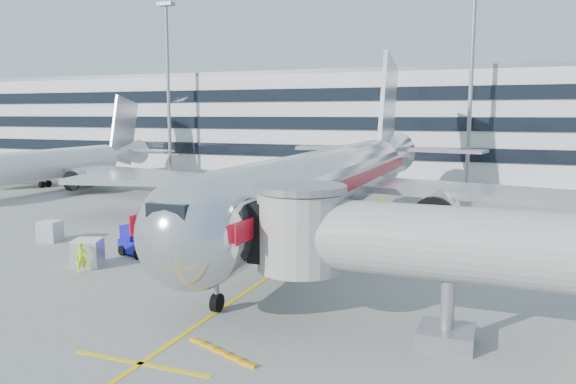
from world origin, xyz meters
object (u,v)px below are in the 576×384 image
(ramp_worker, at_px, (81,258))
(baggage_tug, at_px, (137,242))
(main_jet, at_px, (336,179))
(cargo_container_right, at_px, (148,232))
(cargo_container_left, at_px, (50,231))
(belt_loader, at_px, (185,247))
(cargo_container_front, at_px, (88,253))

(ramp_worker, bearing_deg, baggage_tug, 36.49)
(main_jet, xyz_separation_m, cargo_container_right, (-11.36, -9.12, -3.33))
(cargo_container_left, relative_size, ramp_worker, 0.93)
(cargo_container_left, xyz_separation_m, ramp_worker, (7.89, -5.71, 0.13))
(belt_loader, xyz_separation_m, ramp_worker, (-3.62, -5.58, 0.27))
(main_jet, distance_m, baggage_tug, 16.07)
(main_jet, height_order, cargo_container_front, main_jet)
(belt_loader, xyz_separation_m, baggage_tug, (-3.03, -0.95, 0.25))
(cargo_container_right, distance_m, ramp_worker, 7.58)
(main_jet, distance_m, cargo_container_left, 21.86)
(main_jet, xyz_separation_m, cargo_container_front, (-11.22, -15.50, -3.38))
(cargo_container_right, bearing_deg, ramp_worker, -84.93)
(belt_loader, bearing_deg, cargo_container_front, -133.31)
(cargo_container_front, distance_m, ramp_worker, 1.29)
(belt_loader, distance_m, cargo_container_right, 4.73)
(belt_loader, relative_size, ramp_worker, 2.58)
(baggage_tug, distance_m, cargo_container_right, 3.18)
(belt_loader, xyz_separation_m, cargo_container_front, (-4.15, -4.41, 0.24))
(cargo_container_right, xyz_separation_m, cargo_container_front, (0.14, -6.38, -0.06))
(cargo_container_left, distance_m, cargo_container_front, 8.64)
(cargo_container_right, height_order, cargo_container_front, cargo_container_right)
(baggage_tug, xyz_separation_m, cargo_container_left, (-8.49, 1.07, -0.11))
(belt_loader, height_order, baggage_tug, belt_loader)
(main_jet, distance_m, ramp_worker, 20.09)
(belt_loader, height_order, ramp_worker, belt_loader)
(main_jet, bearing_deg, cargo_container_front, -125.90)
(belt_loader, height_order, cargo_container_right, belt_loader)
(main_jet, relative_size, ramp_worker, 29.01)
(baggage_tug, bearing_deg, cargo_container_right, 113.36)
(main_jet, relative_size, cargo_container_front, 24.75)
(baggage_tug, relative_size, cargo_container_right, 1.66)
(main_jet, height_order, cargo_container_left, main_jet)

